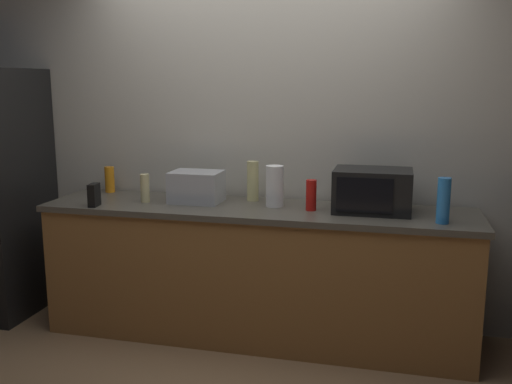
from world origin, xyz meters
TOP-DOWN VIEW (x-y plane):
  - ground_plane at (0.00, 0.00)m, footprint 8.00×8.00m
  - back_wall at (0.00, 0.81)m, footprint 6.40×0.10m
  - counter_run at (0.00, 0.40)m, footprint 2.84×0.64m
  - microwave at (0.74, 0.45)m, footprint 0.48×0.35m
  - toaster_oven at (-0.43, 0.46)m, footprint 0.34×0.26m
  - paper_towel_roll at (0.11, 0.45)m, footprint 0.12×0.12m
  - cordless_phone at (-1.04, 0.17)m, footprint 0.06×0.12m
  - bottle_vinegar at (-0.07, 0.59)m, footprint 0.08×0.08m
  - bottle_hot_sauce at (0.36, 0.39)m, footprint 0.07×0.07m
  - bottle_spray_cleaner at (1.15, 0.24)m, footprint 0.08×0.08m
  - bottle_dish_soap at (-1.18, 0.64)m, footprint 0.07×0.07m
  - bottle_hand_soap at (-0.77, 0.37)m, footprint 0.06×0.06m

SIDE VIEW (x-z plane):
  - ground_plane at x=0.00m, z-range 0.00..0.00m
  - counter_run at x=0.00m, z-range 0.00..0.90m
  - cordless_phone at x=-1.04m, z-range 0.90..1.05m
  - bottle_dish_soap at x=-1.18m, z-range 0.90..1.09m
  - bottle_hand_soap at x=-0.77m, z-range 0.90..1.09m
  - bottle_hot_sauce at x=0.36m, z-range 0.90..1.10m
  - toaster_oven at x=-0.43m, z-range 0.90..1.11m
  - bottle_spray_cleaner at x=1.15m, z-range 0.90..1.17m
  - microwave at x=0.74m, z-range 0.90..1.17m
  - paper_towel_roll at x=0.11m, z-range 0.90..1.17m
  - bottle_vinegar at x=-0.07m, z-range 0.90..1.17m
  - back_wall at x=0.00m, z-range 0.00..2.70m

